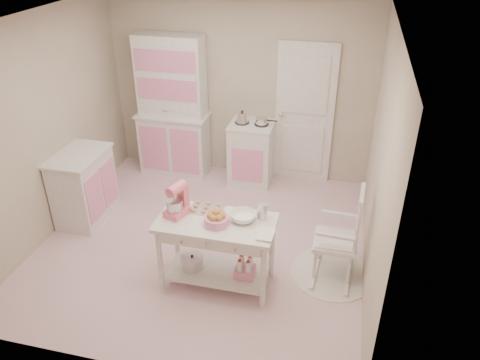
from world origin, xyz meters
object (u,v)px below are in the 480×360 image
Objects in this scene: rocking_chair at (337,233)px; base_cabinet at (84,187)px; hutch at (172,107)px; stove at (251,153)px; stand_mixer at (176,201)px; work_table at (217,253)px; bread_basket at (216,220)px.

base_cabinet is at bearing 175.93° from rocking_chair.
base_cabinet is at bearing -114.19° from hutch.
rocking_chair is (1.32, -1.85, 0.09)m from stove.
base_cabinet is (-1.87, -1.45, 0.00)m from stove.
base_cabinet is at bearing 172.11° from stand_mixer.
stove is 2.28m from work_table.
work_table is 4.80× the size of bread_basket.
hutch is 8.32× the size of bread_basket.
base_cabinet reaches higher than work_table.
stove is 2.37m from base_cabinet.
rocking_chair is 4.40× the size of bread_basket.
rocking_chair is (2.52, -1.90, -0.49)m from hutch.
hutch is at bearing 119.58° from bread_basket.
hutch is 6.12× the size of stand_mixer.
rocking_chair reaches higher than stove.
stove is 2.33m from stand_mixer.
stove is 3.68× the size of bread_basket.
stand_mixer is at bearing -97.43° from stove.
bread_basket is (0.02, -0.05, 0.45)m from work_table.
work_table is at bearing -86.82° from stove.
rocking_chair reaches higher than bread_basket.
stove is 2.27m from rocking_chair.
stand_mixer reaches higher than rocking_chair.
hutch is 1.74m from base_cabinet.
stove reaches higher than work_table.
work_table is (-1.19, -0.43, -0.15)m from rocking_chair.
stove and base_cabinet have the same top height.
stove is at bearing 93.61° from bread_basket.
work_table is 0.45m from bread_basket.
bread_basket is (1.35, -2.37, -0.19)m from hutch.
stand_mixer is at bearing -26.92° from base_cabinet.
stand_mixer is at bearing -68.51° from hutch.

